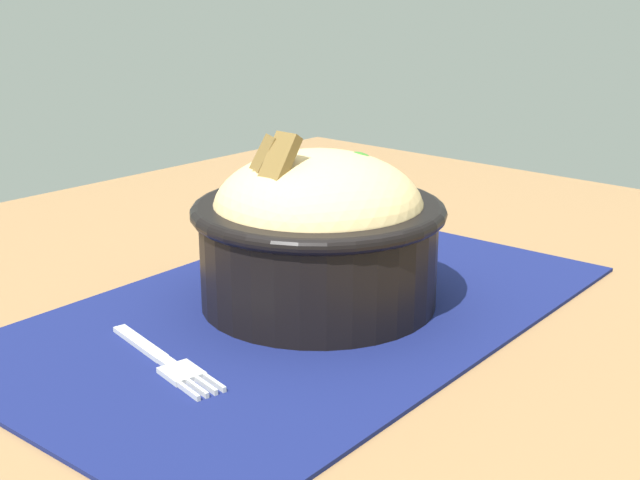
# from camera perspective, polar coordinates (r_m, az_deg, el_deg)

# --- Properties ---
(table) EXTENTS (1.07, 0.92, 0.74)m
(table) POSITION_cam_1_polar(r_m,az_deg,el_deg) (0.70, -0.87, -9.50)
(table) COLOR olive
(table) RESTS_ON ground_plane
(placemat) EXTENTS (0.49, 0.31, 0.00)m
(placemat) POSITION_cam_1_polar(r_m,az_deg,el_deg) (0.65, -1.04, -4.77)
(placemat) COLOR #11194C
(placemat) RESTS_ON table
(bowl) EXTENTS (0.19, 0.19, 0.14)m
(bowl) POSITION_cam_1_polar(r_m,az_deg,el_deg) (0.64, 0.00, 0.68)
(bowl) COLOR black
(bowl) RESTS_ON placemat
(fork) EXTENTS (0.04, 0.13, 0.00)m
(fork) POSITION_cam_1_polar(r_m,az_deg,el_deg) (0.57, -10.29, -8.04)
(fork) COLOR #B3B3B3
(fork) RESTS_ON placemat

